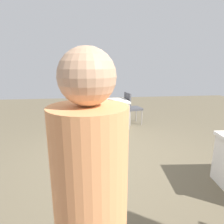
{
  "coord_description": "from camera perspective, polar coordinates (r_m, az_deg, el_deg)",
  "views": [
    {
      "loc": [
        0.48,
        3.07,
        1.73
      ],
      "look_at": [
        0.08,
        -0.24,
        0.9
      ],
      "focal_mm": 30.24,
      "sensor_mm": 36.0,
      "label": 1
    }
  ],
  "objects": [
    {
      "name": "person_attendee_standing",
      "position": [
        1.05,
        -6.22,
        -29.28
      ],
      "size": [
        0.47,
        0.47,
        1.8
      ],
      "rotation": [
        0.0,
        0.0,
        4.17
      ],
      "color": "#26262D",
      "rests_on": "ground"
    },
    {
      "name": "laptop_silver",
      "position": [
        5.36,
        -3.59,
        4.02
      ],
      "size": [
        0.33,
        0.31,
        0.21
      ],
      "rotation": [
        0.0,
        0.0,
        0.06
      ],
      "color": "silver",
      "rests_on": "table_foreground"
    },
    {
      "name": "table_foreground",
      "position": [
        5.36,
        -3.72,
        -0.6
      ],
      "size": [
        1.66,
        0.93,
        0.77
      ],
      "rotation": [
        0.0,
        0.0,
        0.09
      ],
      "color": "silver",
      "rests_on": "ground"
    },
    {
      "name": "chair_tucked_right",
      "position": [
        5.65,
        5.86,
        1.76
      ],
      "size": [
        0.52,
        0.52,
        0.95
      ],
      "rotation": [
        0.0,
        0.0,
        1.78
      ],
      "color": "#9E9993",
      "rests_on": "ground"
    },
    {
      "name": "yarn_ball",
      "position": [
        5.22,
        -9.07,
        3.74
      ],
      "size": [
        0.1,
        0.1,
        0.1
      ],
      "primitive_type": "sphere",
      "color": "beige",
      "rests_on": "table_foreground"
    },
    {
      "name": "ground_plane",
      "position": [
        3.56,
        1.87,
        -15.14
      ],
      "size": [
        14.4,
        14.4,
        0.0
      ],
      "primitive_type": "plane",
      "color": "brown"
    },
    {
      "name": "scissors_red",
      "position": [
        5.41,
        -0.47,
        3.76
      ],
      "size": [
        0.16,
        0.14,
        0.01
      ],
      "primitive_type": "cube",
      "rotation": [
        0.0,
        0.0,
        2.43
      ],
      "color": "red",
      "rests_on": "table_foreground"
    }
  ]
}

